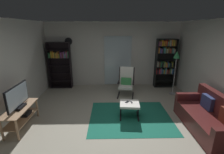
{
  "coord_description": "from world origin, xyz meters",
  "views": [
    {
      "loc": [
        -0.19,
        -3.64,
        2.38
      ],
      "look_at": [
        -0.09,
        0.74,
        1.02
      ],
      "focal_mm": 25.68,
      "sensor_mm": 36.0,
      "label": 1
    }
  ],
  "objects_px": {
    "lounge_armchair": "(126,81)",
    "ottoman": "(130,105)",
    "leather_sofa": "(209,118)",
    "tv_remote": "(131,102)",
    "television": "(18,97)",
    "tv_stand": "(21,114)",
    "cell_phone": "(127,102)",
    "bookshelf_near_tv": "(60,63)",
    "floor_lamp_by_shelf": "(176,58)",
    "wall_clock": "(69,41)",
    "bookshelf_near_sofa": "(165,60)"
  },
  "relations": [
    {
      "from": "tv_stand",
      "to": "bookshelf_near_tv",
      "type": "xyz_separation_m",
      "value": [
        0.21,
        2.78,
        0.68
      ]
    },
    {
      "from": "bookshelf_near_tv",
      "to": "wall_clock",
      "type": "bearing_deg",
      "value": 22.51
    },
    {
      "from": "tv_stand",
      "to": "lounge_armchair",
      "type": "relative_size",
      "value": 1.09
    },
    {
      "from": "leather_sofa",
      "to": "floor_lamp_by_shelf",
      "type": "height_order",
      "value": "floor_lamp_by_shelf"
    },
    {
      "from": "bookshelf_near_tv",
      "to": "lounge_armchair",
      "type": "relative_size",
      "value": 1.8
    },
    {
      "from": "leather_sofa",
      "to": "cell_phone",
      "type": "bearing_deg",
      "value": 159.91
    },
    {
      "from": "leather_sofa",
      "to": "tv_remote",
      "type": "bearing_deg",
      "value": 158.97
    },
    {
      "from": "bookshelf_near_tv",
      "to": "floor_lamp_by_shelf",
      "type": "distance_m",
      "value": 4.41
    },
    {
      "from": "leather_sofa",
      "to": "wall_clock",
      "type": "relative_size",
      "value": 6.22
    },
    {
      "from": "floor_lamp_by_shelf",
      "to": "wall_clock",
      "type": "distance_m",
      "value": 4.1
    },
    {
      "from": "television",
      "to": "cell_phone",
      "type": "relative_size",
      "value": 6.38
    },
    {
      "from": "leather_sofa",
      "to": "cell_phone",
      "type": "xyz_separation_m",
      "value": [
        -1.88,
        0.69,
        0.11
      ]
    },
    {
      "from": "ottoman",
      "to": "wall_clock",
      "type": "relative_size",
      "value": 1.92
    },
    {
      "from": "cell_phone",
      "to": "wall_clock",
      "type": "bearing_deg",
      "value": 168.89
    },
    {
      "from": "cell_phone",
      "to": "wall_clock",
      "type": "distance_m",
      "value": 3.53
    },
    {
      "from": "tv_stand",
      "to": "ottoman",
      "type": "distance_m",
      "value": 2.74
    },
    {
      "from": "tv_stand",
      "to": "cell_phone",
      "type": "relative_size",
      "value": 7.95
    },
    {
      "from": "television",
      "to": "tv_remote",
      "type": "relative_size",
      "value": 6.21
    },
    {
      "from": "tv_stand",
      "to": "tv_remote",
      "type": "relative_size",
      "value": 7.73
    },
    {
      "from": "ottoman",
      "to": "television",
      "type": "bearing_deg",
      "value": -171.23
    },
    {
      "from": "tv_stand",
      "to": "cell_phone",
      "type": "height_order",
      "value": "tv_stand"
    },
    {
      "from": "leather_sofa",
      "to": "cell_phone",
      "type": "height_order",
      "value": "leather_sofa"
    },
    {
      "from": "tv_remote",
      "to": "cell_phone",
      "type": "relative_size",
      "value": 1.03
    },
    {
      "from": "lounge_armchair",
      "to": "floor_lamp_by_shelf",
      "type": "bearing_deg",
      "value": 1.83
    },
    {
      "from": "lounge_armchair",
      "to": "ottoman",
      "type": "relative_size",
      "value": 1.84
    },
    {
      "from": "lounge_armchair",
      "to": "floor_lamp_by_shelf",
      "type": "distance_m",
      "value": 1.93
    },
    {
      "from": "leather_sofa",
      "to": "lounge_armchair",
      "type": "distance_m",
      "value": 2.78
    },
    {
      "from": "cell_phone",
      "to": "ottoman",
      "type": "bearing_deg",
      "value": -12.96
    },
    {
      "from": "bookshelf_near_tv",
      "to": "floor_lamp_by_shelf",
      "type": "xyz_separation_m",
      "value": [
        4.32,
        -0.82,
        0.31
      ]
    },
    {
      "from": "leather_sofa",
      "to": "tv_remote",
      "type": "xyz_separation_m",
      "value": [
        -1.77,
        0.68,
        0.11
      ]
    },
    {
      "from": "ottoman",
      "to": "tv_remote",
      "type": "height_order",
      "value": "tv_remote"
    },
    {
      "from": "ottoman",
      "to": "floor_lamp_by_shelf",
      "type": "relative_size",
      "value": 0.35
    },
    {
      "from": "tv_stand",
      "to": "lounge_armchair",
      "type": "xyz_separation_m",
      "value": [
        2.78,
        1.91,
        0.19
      ]
    },
    {
      "from": "ottoman",
      "to": "cell_phone",
      "type": "xyz_separation_m",
      "value": [
        -0.06,
        0.07,
        0.08
      ]
    },
    {
      "from": "tv_stand",
      "to": "ottoman",
      "type": "height_order",
      "value": "tv_stand"
    },
    {
      "from": "lounge_armchair",
      "to": "ottoman",
      "type": "distance_m",
      "value": 1.53
    },
    {
      "from": "leather_sofa",
      "to": "floor_lamp_by_shelf",
      "type": "xyz_separation_m",
      "value": [
        -0.01,
        2.19,
        1.03
      ]
    },
    {
      "from": "bookshelf_near_tv",
      "to": "tv_remote",
      "type": "distance_m",
      "value": 3.51
    },
    {
      "from": "tv_stand",
      "to": "leather_sofa",
      "type": "xyz_separation_m",
      "value": [
        4.54,
        -0.22,
        -0.03
      ]
    },
    {
      "from": "leather_sofa",
      "to": "ottoman",
      "type": "relative_size",
      "value": 3.24
    },
    {
      "from": "lounge_armchair",
      "to": "wall_clock",
      "type": "bearing_deg",
      "value": 155.04
    },
    {
      "from": "tv_remote",
      "to": "floor_lamp_by_shelf",
      "type": "xyz_separation_m",
      "value": [
        1.76,
        1.51,
        0.92
      ]
    },
    {
      "from": "bookshelf_near_tv",
      "to": "tv_remote",
      "type": "bearing_deg",
      "value": -42.26
    },
    {
      "from": "tv_stand",
      "to": "floor_lamp_by_shelf",
      "type": "distance_m",
      "value": 5.04
    },
    {
      "from": "leather_sofa",
      "to": "tv_remote",
      "type": "height_order",
      "value": "leather_sofa"
    },
    {
      "from": "bookshelf_near_sofa",
      "to": "lounge_armchair",
      "type": "bearing_deg",
      "value": -152.49
    },
    {
      "from": "tv_remote",
      "to": "cell_phone",
      "type": "xyz_separation_m",
      "value": [
        -0.11,
        0.01,
        -0.0
      ]
    },
    {
      "from": "lounge_armchair",
      "to": "television",
      "type": "bearing_deg",
      "value": -145.12
    },
    {
      "from": "tv_remote",
      "to": "wall_clock",
      "type": "bearing_deg",
      "value": 123.55
    },
    {
      "from": "bookshelf_near_sofa",
      "to": "ottoman",
      "type": "relative_size",
      "value": 3.52
    }
  ]
}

